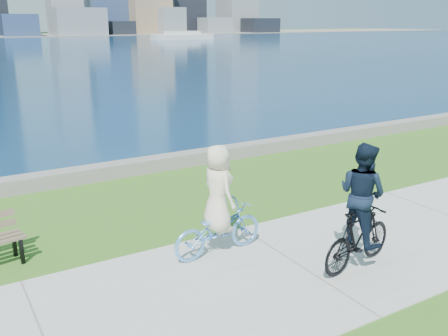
% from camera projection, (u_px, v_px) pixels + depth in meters
% --- Properties ---
extents(ground, '(320.00, 320.00, 0.00)m').
position_uv_depth(ground, '(298.00, 266.00, 8.16)').
color(ground, '#306019').
rests_on(ground, ground).
extents(concrete_path, '(80.00, 3.50, 0.02)m').
position_uv_depth(concrete_path, '(298.00, 265.00, 8.15)').
color(concrete_path, '#ABACA6').
rests_on(concrete_path, ground).
extents(seawall, '(90.00, 0.50, 0.35)m').
position_uv_depth(seawall, '(150.00, 164.00, 13.21)').
color(seawall, slate).
rests_on(seawall, ground).
extents(ferry_far, '(11.95, 3.42, 1.62)m').
position_uv_depth(ferry_far, '(183.00, 36.00, 96.81)').
color(ferry_far, silver).
rests_on(ferry_far, ground).
extents(cyclist_woman, '(0.68, 1.73, 1.91)m').
position_uv_depth(cyclist_woman, '(218.00, 214.00, 8.36)').
color(cyclist_woman, '#63ACF2').
rests_on(cyclist_woman, ground).
extents(cyclist_man, '(0.75, 1.71, 2.06)m').
position_uv_depth(cyclist_man, '(360.00, 216.00, 7.85)').
color(cyclist_man, black).
rests_on(cyclist_man, ground).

